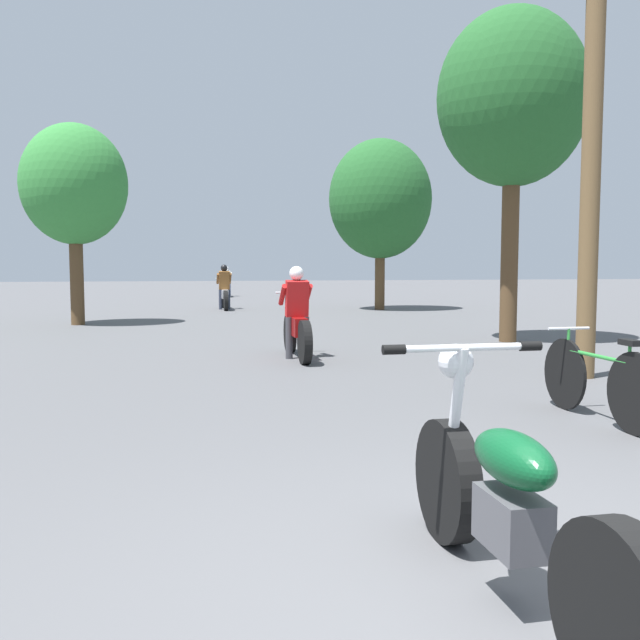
{
  "coord_description": "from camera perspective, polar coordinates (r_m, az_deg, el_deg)",
  "views": [
    {
      "loc": [
        -1.33,
        -2.48,
        1.44
      ],
      "look_at": [
        0.0,
        4.06,
        0.9
      ],
      "focal_mm": 38.0,
      "sensor_mm": 36.0,
      "label": 1
    }
  ],
  "objects": [
    {
      "name": "motorcycle_foreground",
      "position": [
        3.08,
        15.55,
        -14.87
      ],
      "size": [
        0.82,
        2.06,
        1.06
      ],
      "color": "black",
      "rests_on": "ground"
    },
    {
      "name": "roadside_tree_right_near",
      "position": [
        13.54,
        15.95,
        17.38
      ],
      "size": [
        2.81,
        2.53,
        6.13
      ],
      "color": "#513A23",
      "rests_on": "ground"
    },
    {
      "name": "bicycle_parked",
      "position": [
        6.77,
        22.3,
        -4.71
      ],
      "size": [
        0.44,
        1.78,
        0.83
      ],
      "color": "black",
      "rests_on": "ground"
    },
    {
      "name": "roadside_tree_left",
      "position": [
        17.45,
        -20.0,
        10.59
      ],
      "size": [
        2.5,
        2.25,
        4.8
      ],
      "color": "#513A23",
      "rests_on": "ground"
    },
    {
      "name": "roadside_tree_right_far",
      "position": [
        22.11,
        5.11,
        10.08
      ],
      "size": [
        3.32,
        2.98,
        5.47
      ],
      "color": "#513A23",
      "rests_on": "ground"
    },
    {
      "name": "motorcycle_rider_mid",
      "position": [
        22.34,
        -8.06,
        2.3
      ],
      "size": [
        0.5,
        2.13,
        1.46
      ],
      "color": "black",
      "rests_on": "ground"
    },
    {
      "name": "utility_pole",
      "position": [
        9.38,
        21.92,
        13.69
      ],
      "size": [
        1.1,
        0.24,
        5.76
      ],
      "color": "brown",
      "rests_on": "ground"
    },
    {
      "name": "ground_plane",
      "position": [
        3.16,
        16.05,
        -22.67
      ],
      "size": [
        120.0,
        120.0,
        0.0
      ],
      "primitive_type": "plane",
      "color": "#515154"
    },
    {
      "name": "motorcycle_rider_far",
      "position": [
        31.44,
        -7.87,
        2.93
      ],
      "size": [
        0.5,
        2.12,
        1.39
      ],
      "color": "black",
      "rests_on": "ground"
    },
    {
      "name": "motorcycle_rider_lead",
      "position": [
        10.49,
        -1.96,
        -0.31
      ],
      "size": [
        0.5,
        2.03,
        1.43
      ],
      "color": "black",
      "rests_on": "ground"
    }
  ]
}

